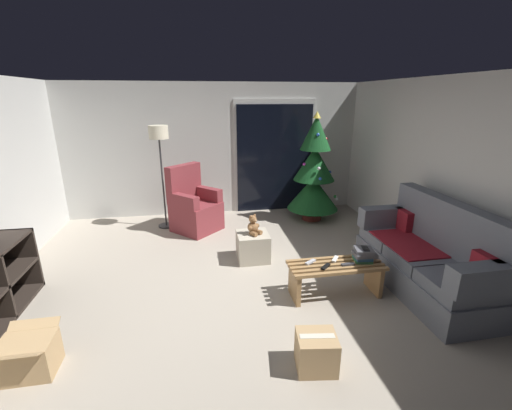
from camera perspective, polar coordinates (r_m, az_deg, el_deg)
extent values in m
plane|color=#9E9384|center=(4.20, -3.86, -14.34)|extent=(7.00, 7.00, 0.00)
cube|color=beige|center=(6.69, -6.95, 9.22)|extent=(5.72, 0.12, 2.50)
cube|color=beige|center=(4.88, 31.51, 3.51)|extent=(0.12, 6.00, 2.50)
cube|color=silver|center=(6.80, 3.11, 8.19)|extent=(1.60, 0.02, 2.20)
cube|color=black|center=(6.79, 3.14, 7.75)|extent=(1.50, 0.02, 2.10)
cube|color=slate|center=(4.63, 25.99, -10.62)|extent=(0.77, 1.90, 0.34)
cube|color=slate|center=(4.10, 31.26, -11.44)|extent=(0.68, 0.60, 0.14)
cube|color=slate|center=(4.52, 26.19, -7.97)|extent=(0.68, 0.60, 0.14)
cube|color=slate|center=(4.98, 22.10, -5.07)|extent=(0.68, 0.60, 0.14)
cube|color=slate|center=(4.58, 30.07, -3.22)|extent=(0.21, 1.90, 0.60)
cube|color=slate|center=(3.87, 34.39, -10.25)|extent=(0.76, 0.20, 0.28)
cube|color=slate|center=(5.12, 21.11, -1.83)|extent=(0.76, 0.20, 0.28)
cube|color=maroon|center=(4.66, 24.36, -5.89)|extent=(0.60, 0.90, 0.02)
cube|color=maroon|center=(4.08, 34.39, -8.86)|extent=(0.12, 0.32, 0.28)
cube|color=maroon|center=(5.07, 23.63, -2.33)|extent=(0.12, 0.32, 0.28)
cube|color=#9E7547|center=(3.92, 14.40, -11.01)|extent=(1.10, 0.05, 0.04)
cube|color=#9E7547|center=(3.99, 13.88, -10.43)|extent=(1.10, 0.05, 0.04)
cube|color=#9E7547|center=(4.06, 13.39, -9.86)|extent=(1.10, 0.05, 0.04)
cube|color=#9E7547|center=(4.13, 12.91, -9.32)|extent=(1.10, 0.05, 0.04)
cube|color=#9E7547|center=(4.20, 12.46, -8.79)|extent=(1.10, 0.05, 0.04)
cube|color=#9E7547|center=(4.00, 6.53, -13.17)|extent=(0.05, 0.36, 0.37)
cube|color=#9E7547|center=(4.36, 19.26, -11.39)|extent=(0.05, 0.36, 0.37)
cube|color=black|center=(3.94, 11.67, -10.13)|extent=(0.14, 0.14, 0.02)
cube|color=silver|center=(4.13, 13.19, -8.88)|extent=(0.13, 0.15, 0.02)
cube|color=#333338|center=(4.05, 15.24, -9.64)|extent=(0.16, 0.05, 0.02)
cube|color=#ADADB2|center=(4.01, 9.17, -9.47)|extent=(0.15, 0.12, 0.02)
cube|color=#337042|center=(4.20, 17.50, -8.76)|extent=(0.23, 0.22, 0.03)
cube|color=#285684|center=(4.18, 17.59, -8.34)|extent=(0.21, 0.20, 0.04)
cube|color=#4C4C51|center=(4.15, 17.86, -7.91)|extent=(0.27, 0.20, 0.04)
cube|color=#4C4C51|center=(4.14, 17.76, -7.30)|extent=(0.24, 0.24, 0.04)
cube|color=black|center=(4.13, 17.98, -6.99)|extent=(0.10, 0.16, 0.01)
cylinder|color=#4C1E19|center=(6.54, 9.37, -1.94)|extent=(0.36, 0.36, 0.10)
cylinder|color=brown|center=(6.51, 9.42, -1.03)|extent=(0.08, 0.08, 0.12)
cone|color=#14471E|center=(6.40, 9.59, 2.06)|extent=(0.95, 0.95, 0.61)
cone|color=#14471E|center=(6.27, 9.84, 6.92)|extent=(0.75, 0.75, 0.61)
cone|color=#14471E|center=(6.20, 10.12, 11.93)|extent=(0.55, 0.55, 0.61)
sphere|color=#1E8C33|center=(6.58, 13.20, 1.41)|extent=(0.06, 0.06, 0.06)
sphere|color=white|center=(6.77, 11.18, 2.78)|extent=(0.06, 0.06, 0.06)
sphere|color=blue|center=(6.01, 10.79, 4.37)|extent=(0.06, 0.06, 0.06)
sphere|color=#B233A5|center=(6.06, 8.14, 6.85)|extent=(0.06, 0.06, 0.06)
sphere|color=white|center=(6.51, 13.45, 0.95)|extent=(0.06, 0.06, 0.06)
sphere|color=#B233A5|center=(6.41, 11.02, 9.72)|extent=(0.06, 0.06, 0.06)
sphere|color=white|center=(6.01, 10.58, 6.10)|extent=(0.06, 0.06, 0.06)
sphere|color=blue|center=(6.47, 12.35, 5.44)|extent=(0.06, 0.06, 0.06)
sphere|color=blue|center=(6.05, 10.42, 11.60)|extent=(0.06, 0.06, 0.06)
sphere|color=red|center=(6.22, 11.72, 10.87)|extent=(0.06, 0.06, 0.06)
cone|color=#EAD14C|center=(6.17, 10.28, 14.78)|extent=(0.14, 0.14, 0.12)
cube|color=maroon|center=(5.99, -9.92, -2.78)|extent=(0.96, 0.96, 0.31)
cube|color=maroon|center=(5.91, -10.05, -0.55)|extent=(0.96, 0.96, 0.18)
cube|color=maroon|center=(5.99, -12.08, 3.65)|extent=(0.60, 0.59, 0.64)
cube|color=maroon|center=(6.03, -8.13, 1.90)|extent=(0.51, 0.51, 0.22)
cube|color=maroon|center=(5.65, -12.03, 0.61)|extent=(0.51, 0.51, 0.22)
cylinder|color=#2D2D30|center=(6.33, -14.86, -3.36)|extent=(0.28, 0.28, 0.02)
cylinder|color=#2D2D30|center=(6.10, -15.44, 3.56)|extent=(0.03, 0.03, 1.55)
cylinder|color=beige|center=(5.96, -16.14, 11.74)|extent=(0.32, 0.32, 0.22)
cube|color=black|center=(4.99, -34.91, -7.43)|extent=(0.40, 0.04, 0.76)
cube|color=#B2A893|center=(4.85, -0.53, -7.02)|extent=(0.44, 0.44, 0.39)
cylinder|color=brown|center=(4.75, 0.40, -4.53)|extent=(0.12, 0.13, 0.06)
cylinder|color=brown|center=(4.69, -0.43, -4.87)|extent=(0.12, 0.13, 0.06)
sphere|color=brown|center=(4.73, -0.54, -3.75)|extent=(0.15, 0.15, 0.15)
sphere|color=brown|center=(4.69, -0.55, -2.40)|extent=(0.11, 0.11, 0.11)
sphere|color=#A37A51|center=(4.66, -0.11, -2.66)|extent=(0.04, 0.04, 0.04)
sphere|color=brown|center=(4.70, -0.23, -1.75)|extent=(0.04, 0.04, 0.04)
sphere|color=brown|center=(4.65, -0.87, -1.98)|extent=(0.04, 0.04, 0.04)
sphere|color=brown|center=(4.77, 0.22, -3.47)|extent=(0.06, 0.06, 0.06)
sphere|color=brown|center=(4.67, -0.97, -3.94)|extent=(0.06, 0.06, 0.06)
cube|color=tan|center=(3.18, 10.13, -23.20)|extent=(0.37, 0.34, 0.32)
cube|color=beige|center=(3.08, 10.31, -20.92)|extent=(0.30, 0.10, 0.00)
cube|color=tan|center=(3.64, -34.05, -20.49)|extent=(0.43, 0.32, 0.31)
cube|color=tan|center=(3.69, -33.33, -16.45)|extent=(0.41, 0.10, 0.06)
cube|color=tan|center=(3.40, -35.93, -20.06)|extent=(0.41, 0.10, 0.06)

